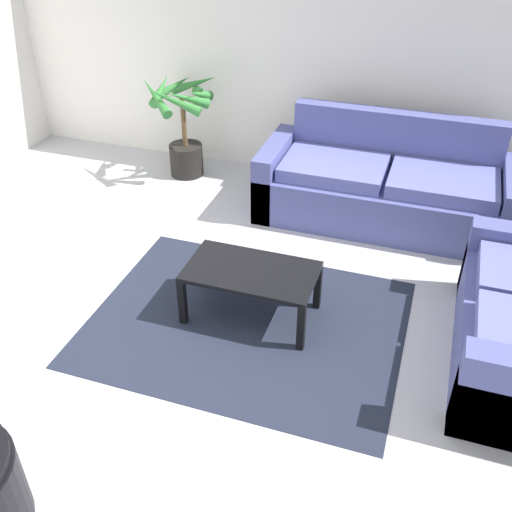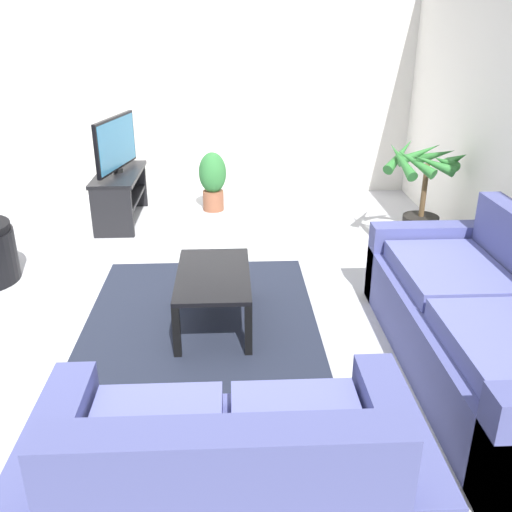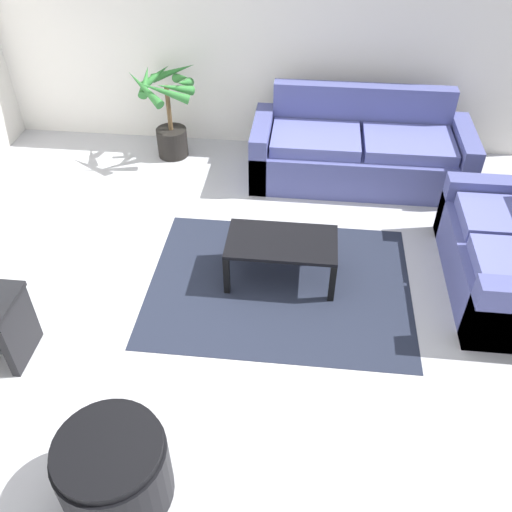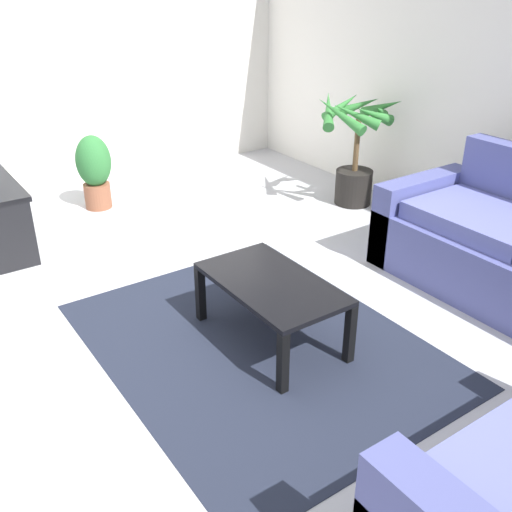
# 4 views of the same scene
# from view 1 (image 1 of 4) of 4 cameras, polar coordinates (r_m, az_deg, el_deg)

# --- Properties ---
(ground_plane) EXTENTS (6.60, 6.60, 0.00)m
(ground_plane) POSITION_cam_1_polar(r_m,az_deg,el_deg) (4.05, -8.50, -9.56)
(ground_plane) COLOR #B2B2B7
(wall_back) EXTENTS (6.00, 0.06, 2.70)m
(wall_back) POSITION_cam_1_polar(r_m,az_deg,el_deg) (5.92, 3.75, 20.23)
(wall_back) COLOR silver
(wall_back) RESTS_ON ground
(couch_main) EXTENTS (2.24, 0.90, 0.90)m
(couch_main) POSITION_cam_1_polar(r_m,az_deg,el_deg) (5.45, 12.47, 6.36)
(couch_main) COLOR #4C518C
(couch_main) RESTS_ON ground
(coffee_table) EXTENTS (0.91, 0.52, 0.40)m
(coffee_table) POSITION_cam_1_polar(r_m,az_deg,el_deg) (4.12, -0.47, -1.98)
(coffee_table) COLOR black
(coffee_table) RESTS_ON ground
(area_rug) EXTENTS (2.20, 1.70, 0.01)m
(area_rug) POSITION_cam_1_polar(r_m,az_deg,el_deg) (4.26, -0.89, -6.42)
(area_rug) COLOR #1E2333
(area_rug) RESTS_ON ground
(potted_palm) EXTENTS (0.75, 0.76, 1.03)m
(potted_palm) POSITION_cam_1_polar(r_m,az_deg,el_deg) (6.09, -7.04, 12.18)
(potted_palm) COLOR black
(potted_palm) RESTS_ON ground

